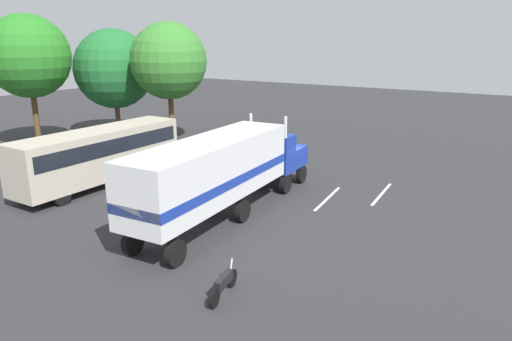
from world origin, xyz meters
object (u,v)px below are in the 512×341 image
Objects in this scene: semi_truck at (224,168)px; tree_left at (169,61)px; motorcycle at (224,284)px; person_bystander at (213,181)px; tree_center at (114,69)px; tree_right at (28,56)px; parked_bus at (100,152)px.

tree_left is (11.22, 13.98, 4.35)m from semi_truck.
motorcycle is at bearing -143.32° from semi_truck.
tree_center reaches higher than person_bystander.
tree_left reaches higher than motorcycle.
tree_right is (3.97, 21.97, 4.79)m from semi_truck.
semi_truck is 18.45m from tree_left.
tree_right is (3.72, 12.43, 5.25)m from parked_bus.
motorcycle is at bearing -110.64° from tree_right.
motorcycle is 30.52m from tree_center.
person_bystander is 0.15× the size of tree_right.
tree_center is (16.88, 24.81, 5.57)m from motorcycle.
semi_truck is at bearing -128.73° from tree_left.
tree_right is (-7.25, 7.99, 0.43)m from tree_left.
tree_left is at bearing 46.99° from motorcycle.
tree_center is at bearing 45.43° from parked_bus.
parked_bus is 13.99m from tree_right.
person_bystander is 15.73m from tree_left.
parked_bus is at bearing -157.97° from tree_left.
tree_left is at bearing 22.03° from parked_bus.
person_bystander is 20.56m from tree_right.
tree_right is at bearing 166.76° from tree_center.
semi_truck is 8.79× the size of person_bystander.
semi_truck is 6.88× the size of motorcycle.
tree_right is at bearing 73.34° from parked_bus.
person_bystander is 0.17× the size of tree_center.
person_bystander is 7.40m from parked_bus.
tree_left is at bearing 51.27° from semi_truck.
tree_right reaches higher than semi_truck.
semi_truck is 23.34m from tree_center.
person_bystander is 20.47m from tree_center.
tree_center is at bearing 92.98° from tree_left.
semi_truck is 1.50× the size of tree_center.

